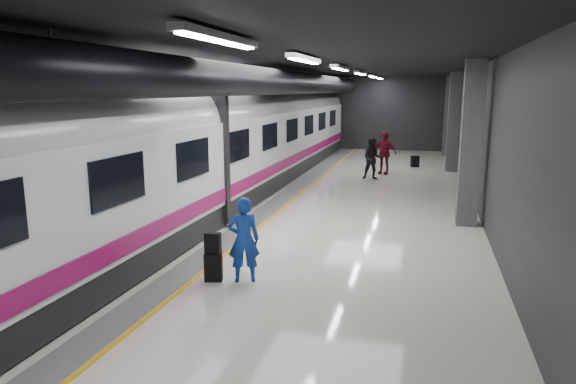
% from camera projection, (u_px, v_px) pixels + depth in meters
% --- Properties ---
extents(ground, '(40.00, 40.00, 0.00)m').
position_uv_depth(ground, '(290.00, 231.00, 13.64)').
color(ground, silver).
rests_on(ground, ground).
extents(platform_hall, '(10.02, 40.02, 4.51)m').
position_uv_depth(platform_hall, '(289.00, 96.00, 13.93)').
color(platform_hall, black).
rests_on(platform_hall, ground).
extents(train, '(3.05, 38.00, 4.05)m').
position_uv_depth(train, '(176.00, 150.00, 14.07)').
color(train, black).
rests_on(train, ground).
extents(traveler_main, '(0.73, 0.61, 1.69)m').
position_uv_depth(traveler_main, '(244.00, 240.00, 9.93)').
color(traveler_main, '#173DAC').
rests_on(traveler_main, ground).
extents(suitcase_main, '(0.39, 0.30, 0.56)m').
position_uv_depth(suitcase_main, '(213.00, 267.00, 10.08)').
color(suitcase_main, black).
rests_on(suitcase_main, ground).
extents(shoulder_bag, '(0.32, 0.19, 0.41)m').
position_uv_depth(shoulder_bag, '(213.00, 243.00, 10.00)').
color(shoulder_bag, black).
rests_on(shoulder_bag, suitcase_main).
extents(traveler_far_a, '(0.94, 0.79, 1.75)m').
position_uv_depth(traveler_far_a, '(373.00, 159.00, 21.47)').
color(traveler_far_a, black).
rests_on(traveler_far_a, ground).
extents(traveler_far_b, '(1.20, 0.74, 1.92)m').
position_uv_depth(traveler_far_b, '(384.00, 153.00, 22.83)').
color(traveler_far_b, maroon).
rests_on(traveler_far_b, ground).
extents(suitcase_far, '(0.44, 0.37, 0.55)m').
position_uv_depth(suitcase_far, '(415.00, 161.00, 25.02)').
color(suitcase_far, black).
rests_on(suitcase_far, ground).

